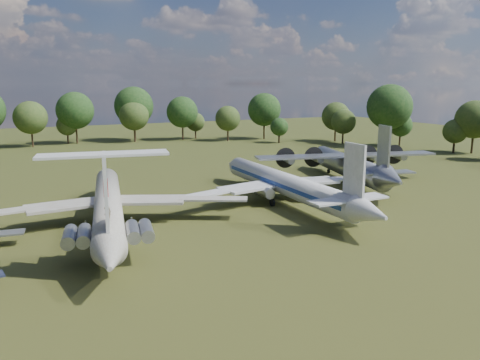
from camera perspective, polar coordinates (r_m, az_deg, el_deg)
name	(u,v)px	position (r m, az deg, el deg)	size (l,w,h in m)	color
ground	(151,226)	(58.42, -10.80, -5.57)	(300.00, 300.00, 0.00)	#233612
il62_airliner	(108,210)	(58.58, -15.77, -3.51)	(34.72, 45.14, 4.43)	silver
tu104_jet	(285,188)	(68.39, 5.49, -0.97)	(33.23, 44.31, 4.43)	#BEBEBE
an12_transport	(348,169)	(84.53, 13.06, 1.34)	(32.67, 36.51, 4.80)	#94969B
person_on_il62	(107,211)	(45.81, -15.86, -3.71)	(0.64, 0.42, 1.76)	olive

